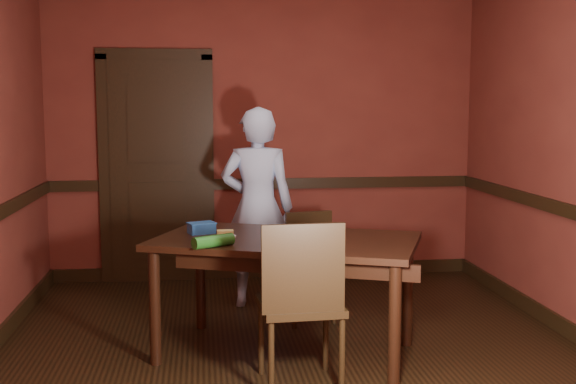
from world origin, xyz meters
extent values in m
cube|color=black|center=(0.00, 0.00, 0.00)|extent=(4.00, 4.50, 0.01)
cube|color=maroon|center=(0.00, 2.25, 1.35)|extent=(4.00, 0.02, 2.70)
cube|color=maroon|center=(0.00, -2.25, 1.35)|extent=(4.00, 0.02, 2.70)
cube|color=black|center=(0.00, 2.23, 0.90)|extent=(4.00, 0.03, 0.10)
cube|color=black|center=(0.00, 2.23, 0.06)|extent=(4.00, 0.03, 0.12)
cube|color=black|center=(-1.00, 2.21, 1.02)|extent=(0.85, 0.04, 2.05)
cube|color=black|center=(-1.48, 2.23, 1.02)|extent=(0.10, 0.06, 2.15)
cube|color=black|center=(-0.52, 2.23, 1.02)|extent=(0.10, 0.06, 2.15)
cube|color=black|center=(-1.00, 2.23, 2.10)|extent=(1.05, 0.06, 0.10)
cube|color=black|center=(-0.05, 0.06, 0.39)|extent=(1.90, 1.49, 0.78)
imported|color=#AEC3E9|center=(-0.14, 1.26, 0.81)|extent=(0.64, 0.47, 1.63)
cylinder|color=white|center=(-0.06, 0.01, 0.79)|extent=(0.23, 0.23, 0.01)
cube|color=#9C814C|center=(-0.06, 0.01, 0.80)|extent=(0.11, 0.10, 0.02)
ellipsoid|color=green|center=(-0.06, 0.01, 0.82)|extent=(0.10, 0.09, 0.02)
cylinder|color=#C0060E|center=(-0.09, 0.03, 0.84)|extent=(0.04, 0.04, 0.01)
cylinder|color=#C0060E|center=(-0.04, 0.00, 0.84)|extent=(0.04, 0.04, 0.01)
cylinder|color=#8CAB67|center=(-0.09, -0.01, 0.84)|extent=(0.03, 0.03, 0.01)
cylinder|color=#8CAB67|center=(-0.04, 0.04, 0.84)|extent=(0.03, 0.03, 0.01)
cylinder|color=#8CAB67|center=(-0.06, 0.01, 0.84)|extent=(0.03, 0.03, 0.01)
cylinder|color=#568B3C|center=(0.23, -0.06, 0.82)|extent=(0.07, 0.07, 0.07)
cylinder|color=#B2B2AF|center=(0.23, -0.06, 0.86)|extent=(0.07, 0.07, 0.01)
cylinder|color=white|center=(-0.44, 0.15, 0.79)|extent=(0.14, 0.14, 0.01)
cube|color=#D6C367|center=(-0.44, 0.15, 0.81)|extent=(0.11, 0.07, 0.04)
cube|color=blue|center=(-0.59, 0.29, 0.82)|extent=(0.20, 0.16, 0.07)
cube|color=blue|center=(-0.59, 0.29, 0.85)|extent=(0.21, 0.17, 0.01)
cylinder|color=#1A5117|center=(-0.52, -0.19, 0.82)|extent=(0.27, 0.20, 0.08)
camera|label=1|loc=(-0.59, -4.53, 1.65)|focal=45.00mm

